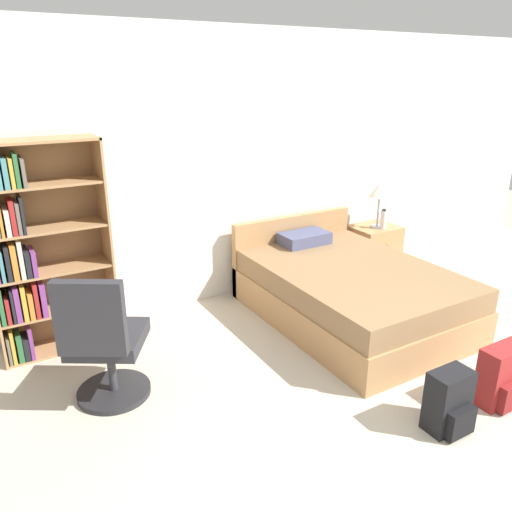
# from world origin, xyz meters

# --- Properties ---
(wall_back) EXTENTS (9.00, 0.06, 2.60)m
(wall_back) POSITION_xyz_m (0.00, 3.23, 1.30)
(wall_back) COLOR white
(wall_back) RESTS_ON ground_plane
(bookshelf) EXTENTS (0.92, 0.33, 1.73)m
(bookshelf) POSITION_xyz_m (-1.92, 2.94, 0.87)
(bookshelf) COLOR #AD7F51
(bookshelf) RESTS_ON ground_plane
(bed) EXTENTS (1.42, 2.03, 0.78)m
(bed) POSITION_xyz_m (0.62, 2.16, 0.27)
(bed) COLOR #AD7F51
(bed) RESTS_ON ground_plane
(office_chair) EXTENTS (0.68, 0.72, 1.00)m
(office_chair) POSITION_xyz_m (-1.66, 1.97, 0.46)
(office_chair) COLOR #232326
(office_chair) RESTS_ON ground_plane
(nightstand) EXTENTS (0.52, 0.46, 0.53)m
(nightstand) POSITION_xyz_m (1.68, 2.94, 0.27)
(nightstand) COLOR #AD7F51
(nightstand) RESTS_ON ground_plane
(table_lamp) EXTENTS (0.25, 0.25, 0.52)m
(table_lamp) POSITION_xyz_m (1.66, 2.89, 0.95)
(table_lamp) COLOR #B2B2B7
(table_lamp) RESTS_ON nightstand
(water_bottle) EXTENTS (0.07, 0.07, 0.23)m
(water_bottle) POSITION_xyz_m (1.69, 2.83, 0.64)
(water_bottle) COLOR silver
(water_bottle) RESTS_ON nightstand
(backpack_red) EXTENTS (0.35, 0.23, 0.43)m
(backpack_red) POSITION_xyz_m (0.70, 0.59, 0.21)
(backpack_red) COLOR maroon
(backpack_red) RESTS_ON ground_plane
(backpack_black) EXTENTS (0.28, 0.23, 0.42)m
(backpack_black) POSITION_xyz_m (0.16, 0.58, 0.20)
(backpack_black) COLOR black
(backpack_black) RESTS_ON ground_plane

